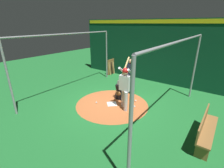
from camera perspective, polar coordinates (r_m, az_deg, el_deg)
ground_plane at (r=7.19m, az=0.00°, el=-7.10°), size 25.92×25.92×0.00m
dirt_circle at (r=7.19m, az=0.00°, el=-7.08°), size 3.14×3.14×0.01m
home_plate at (r=7.19m, az=0.00°, el=-7.02°), size 0.59×0.59×0.01m
batter at (r=6.44m, az=4.59°, el=-0.21°), size 0.68×0.49×2.09m
catcher at (r=7.54m, az=3.02°, el=-2.66°), size 0.58×0.40×0.94m
umpire at (r=7.96m, az=6.46°, el=3.30°), size 0.22×0.49×1.76m
back_wall at (r=10.01m, az=14.08°, el=11.16°), size 0.22×9.92×3.58m
cage_frame at (r=6.49m, az=0.00°, el=9.21°), size 5.83×5.18×2.91m
bat_rack at (r=11.39m, az=0.25°, el=6.11°), size 1.06×0.18×1.05m
bench at (r=5.66m, az=30.11°, el=-13.30°), size 1.84×0.36×0.85m
baseball_0 at (r=6.98m, az=7.86°, el=-7.83°), size 0.07×0.07×0.07m
baseball_1 at (r=7.48m, az=8.26°, el=-5.80°), size 0.07×0.07×0.07m
baseball_2 at (r=7.27m, az=-5.50°, el=-6.49°), size 0.07×0.07×0.07m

